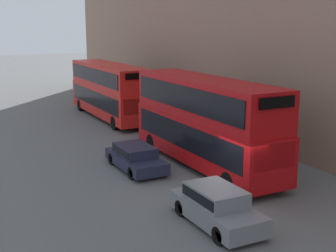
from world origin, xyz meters
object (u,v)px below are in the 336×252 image
bus_leading (205,119)px  bus_second_in_queue (109,89)px  car_hatchback (136,157)px  car_dark_sedan (216,205)px

bus_leading → bus_second_in_queue: bearing=90.0°
car_hatchback → bus_leading: bearing=-18.3°
bus_leading → car_hatchback: size_ratio=2.61×
bus_second_in_queue → car_dark_sedan: (-3.40, -20.68, -1.58)m
bus_leading → bus_second_in_queue: size_ratio=0.97×
car_dark_sedan → car_hatchback: (0.00, 7.56, -0.09)m
car_dark_sedan → bus_leading: bearing=62.2°
car_dark_sedan → car_hatchback: size_ratio=0.98×
car_hatchback → bus_second_in_queue: bearing=75.5°
car_dark_sedan → car_hatchback: 7.56m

